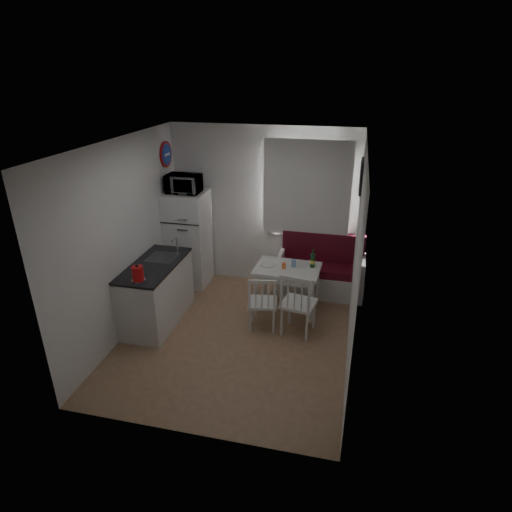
# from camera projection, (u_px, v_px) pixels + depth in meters

# --- Properties ---
(floor) EXTENTS (3.00, 3.50, 0.02)m
(floor) POSITION_uv_depth(u_px,v_px,m) (236.00, 336.00, 5.88)
(floor) COLOR #906A4C
(floor) RESTS_ON ground
(ceiling) EXTENTS (3.00, 3.50, 0.02)m
(ceiling) POSITION_uv_depth(u_px,v_px,m) (231.00, 143.00, 4.82)
(ceiling) COLOR white
(ceiling) RESTS_ON wall_back
(wall_back) EXTENTS (3.00, 0.02, 2.60)m
(wall_back) POSITION_uv_depth(u_px,v_px,m) (263.00, 208.00, 6.91)
(wall_back) COLOR white
(wall_back) RESTS_ON floor
(wall_front) EXTENTS (3.00, 0.02, 2.60)m
(wall_front) POSITION_uv_depth(u_px,v_px,m) (180.00, 325.00, 3.79)
(wall_front) COLOR white
(wall_front) RESTS_ON floor
(wall_left) EXTENTS (0.02, 3.50, 2.60)m
(wall_left) POSITION_uv_depth(u_px,v_px,m) (125.00, 239.00, 5.66)
(wall_left) COLOR white
(wall_left) RESTS_ON floor
(wall_right) EXTENTS (0.02, 3.50, 2.60)m
(wall_right) POSITION_uv_depth(u_px,v_px,m) (356.00, 260.00, 5.04)
(wall_right) COLOR white
(wall_right) RESTS_ON floor
(window) EXTENTS (1.22, 0.06, 1.47)m
(window) POSITION_uv_depth(u_px,v_px,m) (307.00, 191.00, 6.60)
(window) COLOR white
(window) RESTS_ON wall_back
(curtain) EXTENTS (1.35, 0.02, 1.50)m
(curtain) POSITION_uv_depth(u_px,v_px,m) (307.00, 189.00, 6.52)
(curtain) COLOR white
(curtain) RESTS_ON wall_back
(kitchen_counter) EXTENTS (0.62, 1.32, 1.16)m
(kitchen_counter) POSITION_uv_depth(u_px,v_px,m) (157.00, 292.00, 6.08)
(kitchen_counter) COLOR white
(kitchen_counter) RESTS_ON floor
(wall_sign) EXTENTS (0.03, 0.40, 0.40)m
(wall_sign) POSITION_uv_depth(u_px,v_px,m) (166.00, 154.00, 6.60)
(wall_sign) COLOR #183895
(wall_sign) RESTS_ON wall_left
(picture_frame) EXTENTS (0.04, 0.52, 0.42)m
(picture_frame) POSITION_uv_depth(u_px,v_px,m) (361.00, 176.00, 5.72)
(picture_frame) COLOR black
(picture_frame) RESTS_ON wall_right
(bench) EXTENTS (1.37, 0.53, 0.98)m
(bench) POSITION_uv_depth(u_px,v_px,m) (321.00, 275.00, 6.88)
(bench) COLOR white
(bench) RESTS_ON floor
(dining_table) EXTENTS (0.97, 0.70, 0.70)m
(dining_table) POSITION_uv_depth(u_px,v_px,m) (287.00, 272.00, 6.28)
(dining_table) COLOR white
(dining_table) RESTS_ON floor
(chair_left) EXTENTS (0.45, 0.43, 0.45)m
(chair_left) POSITION_uv_depth(u_px,v_px,m) (261.00, 298.00, 5.79)
(chair_left) COLOR white
(chair_left) RESTS_ON floor
(chair_right) EXTENTS (0.51, 0.49, 0.50)m
(chair_right) POSITION_uv_depth(u_px,v_px,m) (298.00, 299.00, 5.65)
(chair_right) COLOR white
(chair_right) RESTS_ON floor
(fridge) EXTENTS (0.63, 0.63, 1.59)m
(fridge) POSITION_uv_depth(u_px,v_px,m) (189.00, 239.00, 7.04)
(fridge) COLOR white
(fridge) RESTS_ON floor
(microwave) EXTENTS (0.52, 0.35, 0.29)m
(microwave) POSITION_uv_depth(u_px,v_px,m) (183.00, 184.00, 6.62)
(microwave) COLOR white
(microwave) RESTS_ON fridge
(kettle) EXTENTS (0.17, 0.17, 0.23)m
(kettle) POSITION_uv_depth(u_px,v_px,m) (138.00, 274.00, 5.36)
(kettle) COLOR red
(kettle) RESTS_ON kitchen_counter
(wine_bottle) EXTENTS (0.07, 0.07, 0.29)m
(wine_bottle) POSITION_uv_depth(u_px,v_px,m) (313.00, 258.00, 6.21)
(wine_bottle) COLOR #143F1C
(wine_bottle) RESTS_ON dining_table
(drinking_glass_orange) EXTENTS (0.05, 0.05, 0.09)m
(drinking_glass_orange) POSITION_uv_depth(u_px,v_px,m) (284.00, 266.00, 6.20)
(drinking_glass_orange) COLOR orange
(drinking_glass_orange) RESTS_ON dining_table
(drinking_glass_blue) EXTENTS (0.07, 0.07, 0.11)m
(drinking_glass_blue) POSITION_uv_depth(u_px,v_px,m) (294.00, 263.00, 6.26)
(drinking_glass_blue) COLOR #7DA1D4
(drinking_glass_blue) RESTS_ON dining_table
(plate) EXTENTS (0.23, 0.23, 0.02)m
(plate) POSITION_uv_depth(u_px,v_px,m) (268.00, 264.00, 6.33)
(plate) COLOR white
(plate) RESTS_ON dining_table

